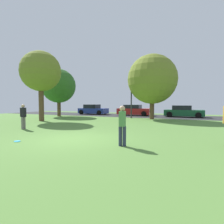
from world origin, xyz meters
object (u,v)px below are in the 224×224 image
Objects in this scene: oak_tree_center at (59,86)px; parked_car_green at (184,112)px; birch_tree_lone at (41,72)px; oak_tree_right at (152,79)px; person_thrower at (23,116)px; parked_car_red at (134,110)px; person_bystander at (122,124)px; frisbee_disc at (17,141)px; street_lamp_post at (131,98)px; parked_car_blue at (93,110)px.

oak_tree_center is 15.40m from parked_car_green.
oak_tree_right reaches higher than birch_tree_lone.
parked_car_green is (2.82, 4.33, -3.44)m from oak_tree_right.
person_thrower reaches higher than parked_car_green.
person_thrower is at bearing -100.27° from parked_car_red.
oak_tree_center reaches higher than parked_car_green.
oak_tree_right is at bearing -2.52° from person_bystander.
oak_tree_center is at bearing 123.45° from frisbee_disc.
oak_tree_right reaches higher than person_thrower.
person_bystander is 13.09m from street_lamp_post.
oak_tree_right is 6.56m from parked_car_red.
parked_car_green is (1.42, 16.49, -0.24)m from person_bystander.
oak_tree_center is 11.43m from person_thrower.
person_thrower reaches higher than parked_car_blue.
person_thrower is 0.37× the size of parked_car_red.
oak_tree_center is at bearing -110.04° from parked_car_blue.
person_bystander is (7.44, -1.69, -0.01)m from person_thrower.
parked_car_red is at bearing 103.46° from street_lamp_post.
birch_tree_lone is at bearing -136.13° from street_lamp_post.
frisbee_disc is 13.79m from street_lamp_post.
frisbee_disc is at bearing -93.29° from street_lamp_post.
oak_tree_center is at bearing -160.22° from parked_car_green.
frisbee_disc is (8.26, -12.50, -3.73)m from oak_tree_center.
frisbee_disc is at bearing -108.62° from parked_car_green.
parked_car_blue is at bearing 24.29° from person_bystander.
birch_tree_lone is 12.56m from person_bystander.
birch_tree_lone is 1.46× the size of parked_car_green.
street_lamp_post is (1.00, -4.18, 1.59)m from parked_car_red.
person_bystander is (1.40, -12.15, -3.20)m from oak_tree_right.
street_lamp_post is at bearing -29.55° from parked_car_blue.
street_lamp_post is at bearing 43.87° from birch_tree_lone.
person_bystander is at bearing -12.19° from person_thrower.
parked_car_red is 1.00× the size of parked_car_green.
oak_tree_right is 11.00m from parked_car_blue.
person_thrower is at bearing -76.92° from parked_car_blue.
parked_car_blue is at bearing 92.99° from birch_tree_lone.
parked_car_blue is (-3.45, 14.84, -0.22)m from person_thrower.
parked_car_blue is at bearing 69.96° from oak_tree_center.
frisbee_disc is at bearing -89.29° from parked_car_red.
parked_car_red is at bearing 126.50° from oak_tree_right.
person_thrower is 15.24m from parked_car_blue.
person_thrower is 7.63m from person_bystander.
parked_car_red is (6.16, 0.12, 0.00)m from parked_car_blue.
birch_tree_lone is 10.81m from oak_tree_right.
person_thrower is 11.49m from street_lamp_post.
street_lamp_post is (-2.33, 0.32, -1.82)m from oak_tree_right.
person_thrower is at bearing -109.00° from street_lamp_post.
oak_tree_right reaches higher than parked_car_red.
person_thrower is at bearing -61.22° from oak_tree_center.
oak_tree_center is 10.09m from parked_car_red.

